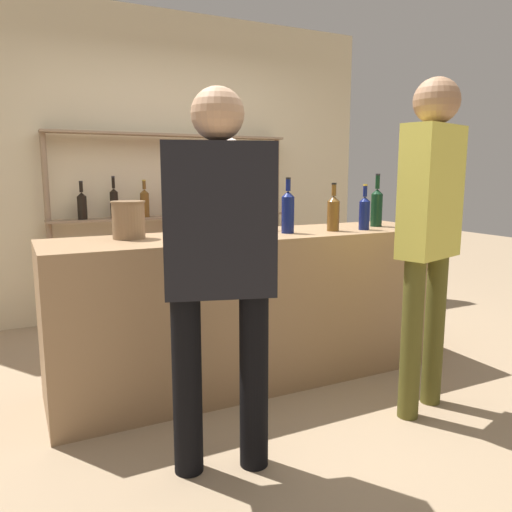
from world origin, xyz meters
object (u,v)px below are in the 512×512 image
(customer_right, at_px, (430,217))
(server_behind_counter, at_px, (229,227))
(counter_bottle_2, at_px, (333,212))
(counter_bottle_5, at_px, (205,215))
(wine_glass, at_px, (185,218))
(counter_bottle_1, at_px, (364,212))
(counter_bottle_4, at_px, (377,206))
(ice_bucket, at_px, (128,220))
(customer_left, at_px, (219,256))
(counter_bottle_0, at_px, (253,208))
(counter_bottle_3, at_px, (288,211))

(customer_right, bearing_deg, server_behind_counter, 1.23)
(counter_bottle_2, height_order, counter_bottle_5, counter_bottle_5)
(wine_glass, relative_size, customer_right, 0.09)
(counter_bottle_1, bearing_deg, counter_bottle_5, 169.10)
(counter_bottle_4, height_order, ice_bucket, counter_bottle_4)
(customer_left, bearing_deg, server_behind_counter, -7.99)
(wine_glass, bearing_deg, ice_bucket, 151.60)
(counter_bottle_0, bearing_deg, server_behind_counter, 84.70)
(customer_right, bearing_deg, counter_bottle_1, -25.84)
(counter_bottle_1, relative_size, counter_bottle_3, 0.87)
(wine_glass, bearing_deg, server_behind_counter, 51.67)
(customer_left, distance_m, server_behind_counter, 1.73)
(counter_bottle_2, xyz_separation_m, customer_right, (0.12, -0.72, 0.02))
(counter_bottle_4, relative_size, server_behind_counter, 0.23)
(customer_left, xyz_separation_m, server_behind_counter, (0.72, 1.57, -0.06))
(counter_bottle_2, height_order, customer_left, customer_left)
(counter_bottle_1, height_order, customer_right, customer_right)
(customer_left, bearing_deg, counter_bottle_4, -44.66)
(counter_bottle_3, bearing_deg, counter_bottle_0, 112.16)
(counter_bottle_3, bearing_deg, wine_glass, 178.29)
(counter_bottle_2, distance_m, customer_right, 0.73)
(counter_bottle_0, relative_size, wine_glass, 2.18)
(ice_bucket, distance_m, server_behind_counter, 1.10)
(counter_bottle_4, bearing_deg, wine_glass, -178.05)
(ice_bucket, bearing_deg, counter_bottle_3, -10.43)
(counter_bottle_2, xyz_separation_m, ice_bucket, (-1.29, 0.21, -0.01))
(counter_bottle_1, distance_m, customer_left, 1.52)
(counter_bottle_4, bearing_deg, ice_bucket, 176.42)
(counter_bottle_4, relative_size, ice_bucket, 1.71)
(counter_bottle_1, bearing_deg, ice_bucket, 170.97)
(counter_bottle_0, height_order, customer_left, customer_left)
(counter_bottle_2, relative_size, customer_left, 0.19)
(counter_bottle_0, distance_m, customer_left, 1.25)
(counter_bottle_2, bearing_deg, counter_bottle_4, 12.49)
(counter_bottle_2, relative_size, wine_glass, 1.84)
(counter_bottle_1, bearing_deg, counter_bottle_0, 153.20)
(customer_right, bearing_deg, counter_bottle_2, -7.53)
(counter_bottle_5, height_order, wine_glass, counter_bottle_5)
(counter_bottle_3, height_order, counter_bottle_5, counter_bottle_3)
(wine_glass, bearing_deg, counter_bottle_5, 36.23)
(counter_bottle_1, height_order, counter_bottle_4, counter_bottle_4)
(counter_bottle_5, relative_size, server_behind_counter, 0.20)
(counter_bottle_0, distance_m, counter_bottle_4, 0.90)
(counter_bottle_0, xyz_separation_m, customer_right, (0.56, -1.02, -0.00))
(counter_bottle_5, height_order, ice_bucket, counter_bottle_5)
(counter_bottle_1, relative_size, customer_right, 0.17)
(counter_bottle_0, distance_m, counter_bottle_2, 0.53)
(counter_bottle_4, bearing_deg, counter_bottle_3, -174.85)
(server_behind_counter, xyz_separation_m, customer_right, (0.51, -1.54, 0.18))
(counter_bottle_2, height_order, wine_glass, counter_bottle_2)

